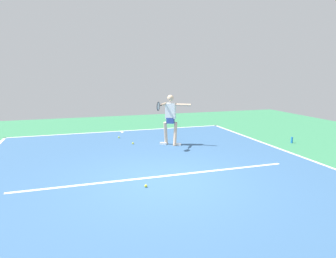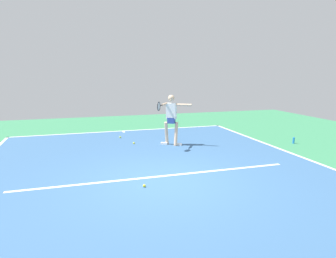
# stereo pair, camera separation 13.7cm
# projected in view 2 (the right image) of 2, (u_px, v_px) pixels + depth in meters

# --- Properties ---
(ground_plane) EXTENTS (21.98, 21.98, 0.00)m
(ground_plane) POSITION_uv_depth(u_px,v_px,m) (163.00, 181.00, 7.04)
(ground_plane) COLOR #388456
(court_surface) EXTENTS (9.14, 12.81, 0.00)m
(court_surface) POSITION_uv_depth(u_px,v_px,m) (163.00, 181.00, 7.04)
(court_surface) COLOR #38608E
(court_surface) RESTS_ON ground_plane
(court_line_baseline_near) EXTENTS (9.14, 0.10, 0.01)m
(court_line_baseline_near) POSITION_uv_depth(u_px,v_px,m) (123.00, 131.00, 13.01)
(court_line_baseline_near) COLOR white
(court_line_baseline_near) RESTS_ON ground_plane
(court_line_sideline_left) EXTENTS (0.10, 12.81, 0.01)m
(court_line_sideline_left) POSITION_uv_depth(u_px,v_px,m) (320.00, 164.00, 8.32)
(court_line_sideline_left) COLOR white
(court_line_sideline_left) RESTS_ON ground_plane
(court_line_service) EXTENTS (6.86, 0.10, 0.01)m
(court_line_service) POSITION_uv_depth(u_px,v_px,m) (160.00, 176.00, 7.33)
(court_line_service) COLOR white
(court_line_service) RESTS_ON ground_plane
(court_line_centre_mark) EXTENTS (0.10, 0.30, 0.01)m
(court_line_centre_mark) POSITION_uv_depth(u_px,v_px,m) (124.00, 132.00, 12.83)
(court_line_centre_mark) COLOR white
(court_line_centre_mark) RESTS_ON ground_plane
(tennis_player) EXTENTS (1.33, 1.04, 1.76)m
(tennis_player) POSITION_uv_depth(u_px,v_px,m) (171.00, 116.00, 10.30)
(tennis_player) COLOR beige
(tennis_player) RESTS_ON ground_plane
(tennis_ball_by_sideline) EXTENTS (0.07, 0.07, 0.07)m
(tennis_ball_by_sideline) POSITION_uv_depth(u_px,v_px,m) (120.00, 137.00, 11.62)
(tennis_ball_by_sideline) COLOR #CCE033
(tennis_ball_by_sideline) RESTS_ON ground_plane
(tennis_ball_by_baseline) EXTENTS (0.07, 0.07, 0.07)m
(tennis_ball_by_baseline) POSITION_uv_depth(u_px,v_px,m) (134.00, 143.00, 10.64)
(tennis_ball_by_baseline) COLOR yellow
(tennis_ball_by_baseline) RESTS_ON ground_plane
(tennis_ball_far_corner) EXTENTS (0.07, 0.07, 0.07)m
(tennis_ball_far_corner) POSITION_uv_depth(u_px,v_px,m) (144.00, 186.00, 6.64)
(tennis_ball_far_corner) COLOR yellow
(tennis_ball_far_corner) RESTS_ON ground_plane
(water_bottle) EXTENTS (0.07, 0.07, 0.22)m
(water_bottle) POSITION_uv_depth(u_px,v_px,m) (294.00, 140.00, 10.71)
(water_bottle) COLOR blue
(water_bottle) RESTS_ON ground_plane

